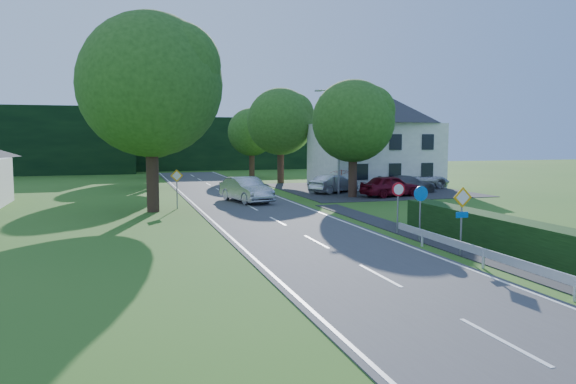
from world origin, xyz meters
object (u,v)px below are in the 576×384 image
object	(u,v)px
parked_car_red	(390,186)
parasol	(342,181)
moving_car	(246,190)
parked_car_silver_a	(334,184)
parked_car_grey	(408,184)
parked_car_silver_b	(417,179)
streetlight	(337,136)
motorcycle	(232,185)

from	to	relation	value
parked_car_red	parasol	world-z (taller)	parasol
moving_car	parked_car_silver_a	bearing A→B (deg)	13.70
parked_car_silver_a	parked_car_grey	distance (m)	5.98
parked_car_silver_b	parked_car_grey	bearing A→B (deg)	145.44
streetlight	parked_car_silver_a	distance (m)	3.89
moving_car	parked_car_grey	world-z (taller)	moving_car
motorcycle	parasol	distance (m)	8.94
parked_car_grey	parked_car_silver_b	distance (m)	3.82
parked_car_red	parasol	distance (m)	4.56
moving_car	parked_car_silver_a	distance (m)	9.01
parked_car_silver_a	parasol	bearing A→B (deg)	-102.61
parked_car_red	parked_car_silver_a	world-z (taller)	parked_car_red
parked_car_silver_a	parasol	size ratio (longest dim) A/B	2.13
streetlight	parked_car_grey	world-z (taller)	streetlight
parked_car_silver_a	parked_car_silver_b	distance (m)	8.48
parked_car_silver_a	moving_car	bearing A→B (deg)	89.32
parked_car_silver_a	parked_car_silver_b	bearing A→B (deg)	-106.68
parked_car_silver_b	parked_car_red	bearing A→B (deg)	141.01
parked_car_silver_b	parasol	distance (m)	7.73
parked_car_silver_a	parked_car_silver_b	world-z (taller)	parked_car_silver_b
moving_car	parked_car_grey	distance (m)	14.15
parked_car_silver_b	parked_car_silver_a	bearing A→B (deg)	106.88
moving_car	parked_car_silver_b	xyz separation A→B (m)	(16.28, 5.90, -0.07)
parked_car_silver_b	parasol	bearing A→B (deg)	106.49
streetlight	motorcycle	xyz separation A→B (m)	(-7.13, 5.18, -3.96)
parked_car_grey	parked_car_silver_b	bearing A→B (deg)	-37.75
parked_car_grey	parked_car_silver_b	size ratio (longest dim) A/B	0.83
parked_car_red	parasol	size ratio (longest dim) A/B	2.28
parked_car_grey	parasol	world-z (taller)	parasol
parked_car_red	parked_car_silver_b	size ratio (longest dim) A/B	0.84
motorcycle	parked_car_silver_a	world-z (taller)	parked_car_silver_a
motorcycle	parasol	world-z (taller)	parasol
motorcycle	parked_car_red	xyz separation A→B (m)	(10.34, -7.76, 0.32)
streetlight	moving_car	distance (m)	9.07
parked_car_silver_b	streetlight	bearing A→B (deg)	113.89
motorcycle	parked_car_silver_b	size ratio (longest dim) A/B	0.32
parked_car_silver_b	motorcycle	bearing A→B (deg)	86.86
streetlight	parked_car_red	xyz separation A→B (m)	(3.21, -2.58, -3.63)
motorcycle	parked_car_red	size ratio (longest dim) A/B	0.38
streetlight	parked_car_grey	xyz separation A→B (m)	(6.07, -0.06, -3.76)
parked_car_grey	parked_car_silver_b	world-z (taller)	parked_car_silver_b
motorcycle	parked_car_grey	world-z (taller)	parked_car_grey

